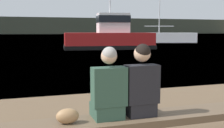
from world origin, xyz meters
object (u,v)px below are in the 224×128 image
bench_main (105,125)px  tugboat_red (110,38)px  person_left (108,89)px  moored_sailboat (162,37)px  person_right (141,85)px  shopping_bag (68,116)px

bench_main → tugboat_red: bearing=72.4°
person_left → moored_sailboat: size_ratio=0.10×
person_right → moored_sailboat: size_ratio=0.10×
person_left → person_right: (0.46, -0.00, 0.03)m
bench_main → moored_sailboat: 36.40m
person_left → shopping_bag: (-0.54, -0.03, -0.30)m
person_left → tugboat_red: size_ratio=0.11×
tugboat_red → person_right: bearing=170.7°
person_right → person_left: bearing=179.7°
bench_main → person_left: bearing=11.3°
person_left → moored_sailboat: bearing=60.9°
person_left → tugboat_red: (6.56, 20.88, 0.13)m
bench_main → tugboat_red: (6.62, 20.89, 0.61)m
tugboat_red → bench_main: bearing=169.4°
shopping_bag → moored_sailboat: moored_sailboat is taller
shopping_bag → tugboat_red: tugboat_red is taller
bench_main → shopping_bag: (-0.48, -0.02, 0.17)m
person_right → bench_main: bearing=-179.0°
person_left → moored_sailboat: 36.36m
bench_main → person_right: person_right is taller
moored_sailboat → shopping_bag: bearing=164.9°
person_left → shopping_bag: size_ratio=3.32×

